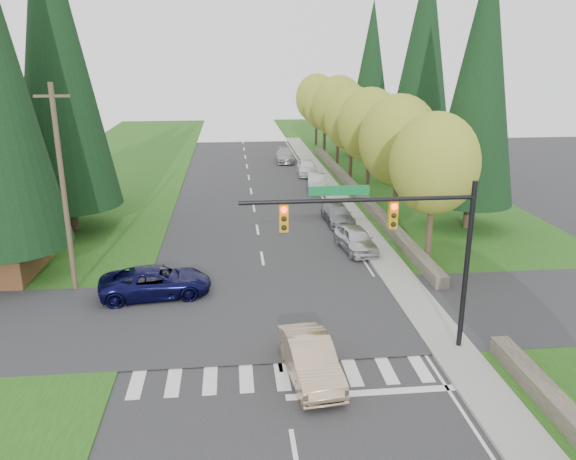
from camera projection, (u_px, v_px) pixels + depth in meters
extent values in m
plane|color=#28282B|center=(291.00, 432.00, 17.43)|extent=(120.00, 120.00, 0.00)
cube|color=#214B14|center=(452.00, 228.00, 37.66)|extent=(14.00, 110.00, 0.06)
cube|color=#214B14|center=(51.00, 240.00, 35.13)|extent=(14.00, 110.00, 0.06)
cube|color=#28282B|center=(272.00, 317.00, 25.02)|extent=(120.00, 8.00, 0.10)
cube|color=gray|center=(356.00, 221.00, 38.95)|extent=(1.80, 80.00, 0.13)
cube|color=gray|center=(344.00, 222.00, 38.87)|extent=(0.20, 80.00, 0.13)
cube|color=#4C4438|center=(355.00, 190.00, 46.62)|extent=(0.70, 40.00, 0.70)
cylinder|color=black|center=(466.00, 268.00, 21.37)|extent=(0.20, 0.20, 6.80)
cylinder|color=black|center=(358.00, 200.00, 20.11)|extent=(8.60, 0.16, 0.16)
cube|color=#0C662D|center=(339.00, 191.00, 19.99)|extent=(2.20, 0.04, 0.35)
cube|color=#BF8C0C|center=(393.00, 215.00, 20.42)|extent=(0.32, 0.24, 1.00)
sphere|color=#FF0C05|center=(394.00, 207.00, 20.18)|extent=(0.22, 0.22, 0.22)
cube|color=#BF8C0C|center=(284.00, 218.00, 20.03)|extent=(0.32, 0.24, 1.00)
sphere|color=#FF0C05|center=(284.00, 210.00, 19.79)|extent=(0.22, 0.22, 0.22)
cylinder|color=#473828|center=(64.00, 192.00, 26.39)|extent=(0.24, 0.24, 10.00)
cube|color=#473828|center=(52.00, 96.00, 25.06)|extent=(1.60, 0.10, 0.12)
cylinder|color=#38281C|center=(430.00, 221.00, 30.89)|extent=(0.32, 0.32, 4.76)
ellipsoid|color=olive|center=(435.00, 163.00, 29.91)|extent=(4.80, 4.80, 5.52)
cylinder|color=#38281C|center=(396.00, 190.00, 37.51)|extent=(0.32, 0.32, 4.93)
ellipsoid|color=olive|center=(399.00, 140.00, 36.50)|extent=(5.20, 5.20, 5.98)
cylinder|color=#38281C|center=(368.00, 169.00, 44.11)|extent=(0.32, 0.32, 5.04)
ellipsoid|color=olive|center=(370.00, 125.00, 43.08)|extent=(5.00, 5.00, 5.75)
cylinder|color=#38281C|center=(351.00, 155.00, 50.80)|extent=(0.32, 0.32, 4.82)
ellipsoid|color=olive|center=(352.00, 119.00, 49.81)|extent=(5.00, 5.00, 5.75)
cylinder|color=#38281C|center=(338.00, 142.00, 57.40)|extent=(0.32, 0.32, 5.15)
ellipsoid|color=olive|center=(338.00, 107.00, 56.34)|extent=(5.40, 5.40, 6.21)
cylinder|color=#38281C|center=(324.00, 134.00, 64.08)|extent=(0.32, 0.32, 4.70)
ellipsoid|color=olive|center=(325.00, 106.00, 63.12)|extent=(4.80, 4.80, 5.52)
cylinder|color=#38281C|center=(316.00, 126.00, 70.69)|extent=(0.32, 0.32, 4.98)
ellipsoid|color=olive|center=(317.00, 98.00, 69.67)|extent=(5.20, 5.20, 5.98)
cylinder|color=#38281C|center=(14.00, 259.00, 29.15)|extent=(0.50, 0.50, 2.00)
cylinder|color=#38281C|center=(74.00, 216.00, 36.83)|extent=(0.50, 0.50, 2.00)
cone|color=black|center=(54.00, 52.00, 33.73)|extent=(6.46, 6.46, 19.00)
cylinder|color=#38281C|center=(67.00, 195.00, 42.33)|extent=(0.50, 0.50, 2.00)
cone|color=black|center=(52.00, 67.00, 39.53)|extent=(5.78, 5.78, 17.00)
cylinder|color=#38281C|center=(467.00, 213.00, 37.46)|extent=(0.50, 0.50, 2.00)
cone|color=black|center=(481.00, 77.00, 34.81)|extent=(5.44, 5.44, 16.00)
cylinder|color=#38281C|center=(415.00, 171.00, 50.84)|extent=(0.50, 0.50, 2.00)
cone|color=black|center=(423.00, 58.00, 47.88)|extent=(6.12, 6.12, 18.00)
cylinder|color=#38281C|center=(368.00, 147.00, 64.02)|extent=(0.50, 0.50, 2.00)
cone|color=black|center=(371.00, 71.00, 61.52)|extent=(5.10, 5.10, 15.00)
imported|color=tan|center=(310.00, 359.00, 20.15)|extent=(2.05, 4.64, 1.48)
imported|color=#0B0B37|center=(156.00, 282.00, 26.93)|extent=(5.51, 3.04, 1.46)
imported|color=silver|center=(356.00, 239.00, 33.15)|extent=(2.21, 4.41, 1.44)
imported|color=gray|center=(338.00, 214.00, 38.67)|extent=(1.93, 4.37, 1.25)
imported|color=#ABABB0|center=(317.00, 182.00, 47.78)|extent=(2.00, 4.43, 1.41)
imported|color=white|center=(307.00, 167.00, 53.82)|extent=(2.03, 4.50, 1.50)
imported|color=#A2A1A6|center=(285.00, 156.00, 60.33)|extent=(2.07, 4.72, 1.35)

